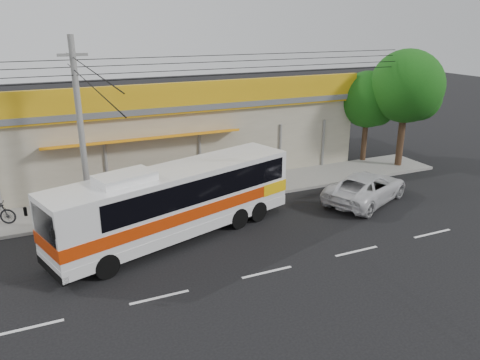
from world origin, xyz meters
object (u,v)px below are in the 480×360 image
(coach_bus, at_px, (180,197))
(white_car, at_px, (366,188))
(utility_pole, at_px, (74,70))
(tree_far, at_px, (370,101))
(tree_near, at_px, (409,89))
(motorbike_red, at_px, (99,198))

(coach_bus, height_order, white_car, coach_bus)
(utility_pole, height_order, tree_far, utility_pole)
(tree_near, relative_size, tree_far, 1.24)
(motorbike_red, relative_size, utility_pole, 0.06)
(tree_near, bearing_deg, tree_far, 125.96)
(coach_bus, relative_size, tree_far, 1.89)
(utility_pole, relative_size, tree_far, 5.86)
(coach_bus, xyz_separation_m, motorbike_red, (-2.75, 4.12, -1.08))
(white_car, distance_m, utility_pole, 14.73)
(white_car, relative_size, tree_near, 0.74)
(tree_far, bearing_deg, coach_bus, -157.88)
(coach_bus, bearing_deg, motorbike_red, 105.74)
(coach_bus, distance_m, tree_far, 15.40)
(white_car, bearing_deg, utility_pole, 50.80)
(utility_pole, bearing_deg, white_car, -14.70)
(utility_pole, bearing_deg, motorbike_red, 48.98)
(coach_bus, xyz_separation_m, tree_near, (15.45, 3.92, 3.07))
(motorbike_red, xyz_separation_m, white_car, (12.47, -4.03, 0.03))
(tree_near, height_order, tree_far, tree_near)
(tree_near, distance_m, tree_far, 2.44)
(motorbike_red, bearing_deg, white_car, -120.80)
(motorbike_red, relative_size, tree_near, 0.29)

